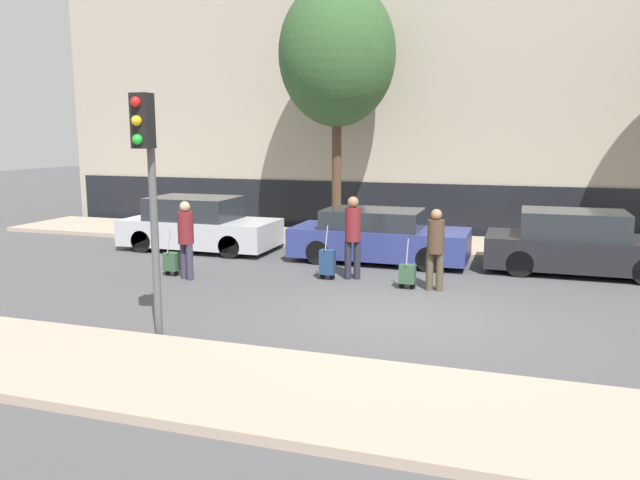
# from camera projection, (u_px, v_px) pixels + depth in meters

# --- Properties ---
(ground_plane) EXTENTS (80.00, 80.00, 0.00)m
(ground_plane) POSITION_uv_depth(u_px,v_px,m) (397.00, 316.00, 10.91)
(ground_plane) COLOR #4C4C4F
(sidewalk_near) EXTENTS (28.00, 2.50, 0.12)m
(sidewalk_near) POSITION_uv_depth(u_px,v_px,m) (335.00, 398.00, 7.39)
(sidewalk_near) COLOR tan
(sidewalk_near) RESTS_ON ground_plane
(sidewalk_far) EXTENTS (28.00, 3.00, 0.12)m
(sidewalk_far) POSITION_uv_depth(u_px,v_px,m) (446.00, 245.00, 17.46)
(sidewalk_far) COLOR tan
(sidewalk_far) RESTS_ON ground_plane
(building_facade) EXTENTS (28.00, 2.55, 11.06)m
(building_facade) POSITION_uv_depth(u_px,v_px,m) (465.00, 58.00, 19.76)
(building_facade) COLOR #A89E8C
(building_facade) RESTS_ON ground_plane
(parked_car_0) EXTENTS (4.19, 1.85, 1.45)m
(parked_car_0) POSITION_uv_depth(u_px,v_px,m) (199.00, 225.00, 17.03)
(parked_car_0) COLOR #B7BABF
(parked_car_0) RESTS_ON ground_plane
(parked_car_1) EXTENTS (4.33, 1.77, 1.30)m
(parked_car_1) POSITION_uv_depth(u_px,v_px,m) (378.00, 237.00, 15.44)
(parked_car_1) COLOR navy
(parked_car_1) RESTS_ON ground_plane
(parked_car_2) EXTENTS (4.11, 1.78, 1.43)m
(parked_car_2) POSITION_uv_depth(u_px,v_px,m) (578.00, 244.00, 14.15)
(parked_car_2) COLOR black
(parked_car_2) RESTS_ON ground_plane
(pedestrian_left) EXTENTS (0.34, 0.34, 1.72)m
(pedestrian_left) POSITION_uv_depth(u_px,v_px,m) (186.00, 235.00, 13.50)
(pedestrian_left) COLOR #383347
(pedestrian_left) RESTS_ON ground_plane
(trolley_left) EXTENTS (0.34, 0.29, 1.06)m
(trolley_left) POSITION_uv_depth(u_px,v_px,m) (172.00, 262.00, 13.96)
(trolley_left) COLOR #335138
(trolley_left) RESTS_ON ground_plane
(pedestrian_center) EXTENTS (0.34, 0.34, 1.82)m
(pedestrian_center) POSITION_uv_depth(u_px,v_px,m) (353.00, 232.00, 13.51)
(pedestrian_center) COLOR #23232D
(pedestrian_center) RESTS_ON ground_plane
(trolley_center) EXTENTS (0.34, 0.29, 1.20)m
(trolley_center) POSITION_uv_depth(u_px,v_px,m) (327.00, 262.00, 13.58)
(trolley_center) COLOR navy
(trolley_center) RESTS_ON ground_plane
(pedestrian_right) EXTENTS (0.35, 0.34, 1.67)m
(pedestrian_right) POSITION_uv_depth(u_px,v_px,m) (436.00, 245.00, 12.53)
(pedestrian_right) COLOR #4C4233
(pedestrian_right) RESTS_ON ground_plane
(trolley_right) EXTENTS (0.34, 0.29, 1.05)m
(trolley_right) POSITION_uv_depth(u_px,v_px,m) (407.00, 274.00, 12.77)
(trolley_right) COLOR #335138
(trolley_right) RESTS_ON ground_plane
(traffic_light) EXTENTS (0.28, 0.47, 3.74)m
(traffic_light) POSITION_uv_depth(u_px,v_px,m) (147.00, 167.00, 9.28)
(traffic_light) COLOR #515154
(traffic_light) RESTS_ON ground_plane
(bare_tree_down_street) EXTENTS (3.36, 3.36, 7.32)m
(bare_tree_down_street) POSITION_uv_depth(u_px,v_px,m) (337.00, 55.00, 17.81)
(bare_tree_down_street) COLOR #4C3826
(bare_tree_down_street) RESTS_ON sidewalk_far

